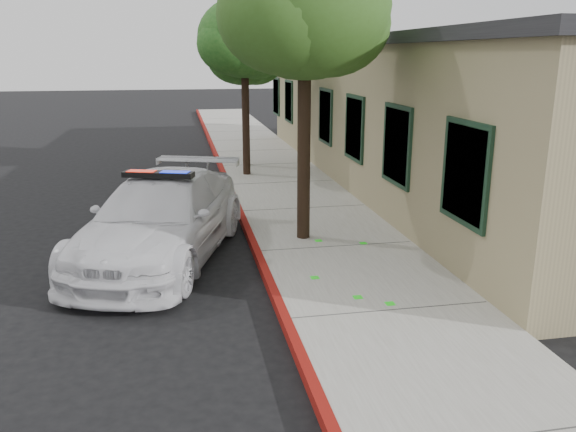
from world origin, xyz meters
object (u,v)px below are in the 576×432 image
Objects in this scene: police_car at (161,218)px; street_tree_near at (306,13)px; street_tree_mid at (244,42)px; street_tree_far at (245,55)px; clapboard_building at (447,111)px.

street_tree_near reaches higher than police_car.
street_tree_far is (0.19, 1.49, -0.38)m from street_tree_mid.
street_tree_far is at bearing 82.70° from street_tree_mid.
street_tree_near is at bearing 25.37° from police_car.
street_tree_near is (-5.57, -5.32, 2.40)m from clapboard_building.
street_tree_mid is at bearing 89.35° from police_car.
street_tree_mid is (-0.36, 6.77, -0.39)m from street_tree_near.
street_tree_mid is 1.55m from street_tree_far.
street_tree_near reaches higher than street_tree_far.
clapboard_building is 3.56× the size of street_tree_near.
street_tree_far is at bearing 91.18° from street_tree_near.
street_tree_near is (2.84, 0.34, 3.73)m from police_car.
street_tree_far is at bearing 91.33° from police_car.
clapboard_building is 10.22m from police_car.
clapboard_building is 8.07m from street_tree_near.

